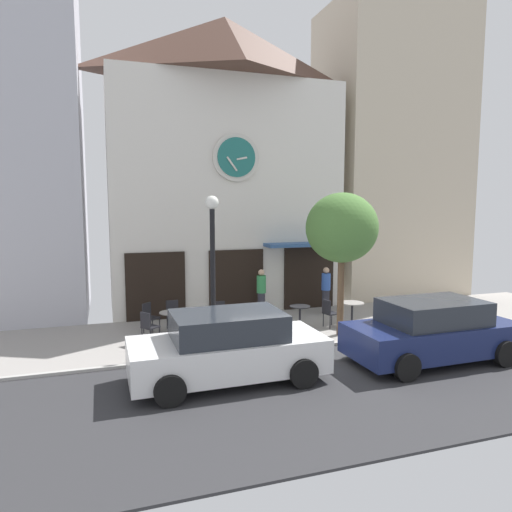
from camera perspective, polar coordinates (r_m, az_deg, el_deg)
name	(u,v)px	position (r m, az deg, el deg)	size (l,w,h in m)	color
ground_plane	(291,356)	(12.25, 4.38, -12.31)	(24.93, 9.89, 0.13)	gray
clock_building	(226,161)	(17.62, -3.76, 11.73)	(8.51, 4.06, 10.67)	silver
neighbor_building_right	(390,155)	(21.47, 16.29, 11.95)	(5.88, 4.04, 12.11)	beige
street_lamp	(213,271)	(12.59, -5.39, -1.83)	(0.36, 0.36, 4.14)	black
street_tree	(342,228)	(13.73, 10.62, 3.39)	(2.17, 1.95, 4.25)	brown
cafe_table_rightmost	(171,319)	(13.98, -10.52, -7.75)	(0.67, 0.67, 0.74)	black
cafe_table_center_right	(225,319)	(13.60, -3.93, -7.84)	(0.78, 0.78, 0.75)	black
cafe_table_near_curb	(262,316)	(14.15, 0.74, -7.42)	(0.65, 0.65, 0.77)	black
cafe_table_near_door	(300,314)	(14.43, 5.47, -7.18)	(0.64, 0.64, 0.77)	black
cafe_table_center_left	(352,309)	(15.24, 11.84, -6.42)	(0.75, 0.75, 0.76)	black
cafe_chair_near_tree	(148,325)	(13.42, -13.24, -8.32)	(0.56, 0.56, 0.90)	black
cafe_chair_under_awning	(329,311)	(14.86, 9.05, -6.78)	(0.47, 0.47, 0.90)	black
cafe_chair_left_end	(219,314)	(14.40, -4.58, -7.15)	(0.43, 0.43, 0.90)	black
cafe_chair_mid_row	(178,325)	(13.20, -9.71, -8.49)	(0.51, 0.51, 0.90)	black
cafe_chair_right_end	(173,312)	(14.74, -10.28, -6.91)	(0.42, 0.42, 0.90)	black
cafe_chair_outer	(149,315)	(14.54, -13.11, -7.16)	(0.57, 0.57, 0.90)	black
pedestrian_green	(261,292)	(15.98, 0.66, -4.54)	(0.39, 0.39, 1.67)	#2D2D38
pedestrian_blue	(326,290)	(16.67, 8.67, -4.15)	(0.45, 0.45, 1.67)	#2D2D38
parked_car_white	(228,347)	(10.38, -3.50, -11.26)	(4.32, 2.05, 1.55)	white
parked_car_navy	(432,331)	(12.40, 21.02, -8.72)	(4.32, 2.06, 1.55)	navy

